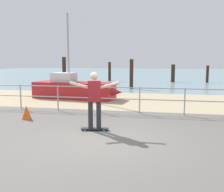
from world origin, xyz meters
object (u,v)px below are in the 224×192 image
Objects in this scene: skateboarder at (94,97)px; traffic_cone at (26,113)px; sailboat at (77,89)px; skateboard at (95,129)px.

traffic_cone is at bearing 160.64° from skateboarder.
sailboat reaches higher than traffic_cone.
traffic_cone is (-2.73, 0.96, 0.18)m from skateboard.
sailboat is 5.22m from traffic_cone.
skateboarder is at bearing -19.36° from traffic_cone.
traffic_cone is at bearing -90.43° from sailboat.
skateboarder is at bearing -66.43° from sailboat.
skateboarder is (2.69, -6.18, 0.50)m from sailboat.
traffic_cone is (-0.04, -5.21, -0.27)m from sailboat.
skateboarder is at bearing -71.57° from skateboard.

